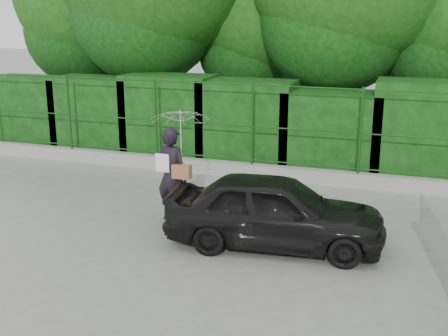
% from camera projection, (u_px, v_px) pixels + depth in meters
% --- Properties ---
extents(ground, '(80.00, 80.00, 0.00)m').
position_uv_depth(ground, '(145.00, 255.00, 8.49)').
color(ground, gray).
extents(kerb, '(14.00, 0.25, 0.30)m').
position_uv_depth(kerb, '(234.00, 169.00, 12.56)').
color(kerb, '#9E9E99').
rests_on(kerb, ground).
extents(fence, '(14.13, 0.06, 1.80)m').
position_uv_depth(fence, '(244.00, 124.00, 12.21)').
color(fence, '#124211').
rests_on(fence, kerb).
extents(hedge, '(14.20, 1.20, 2.15)m').
position_uv_depth(hedge, '(249.00, 124.00, 13.24)').
color(hedge, black).
rests_on(hedge, ground).
extents(woman, '(1.00, 1.02, 1.98)m').
position_uv_depth(woman, '(178.00, 148.00, 9.57)').
color(woman, black).
rests_on(woman, ground).
extents(car, '(3.50, 1.69, 1.15)m').
position_uv_depth(car, '(275.00, 211.00, 8.70)').
color(car, black).
rests_on(car, ground).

